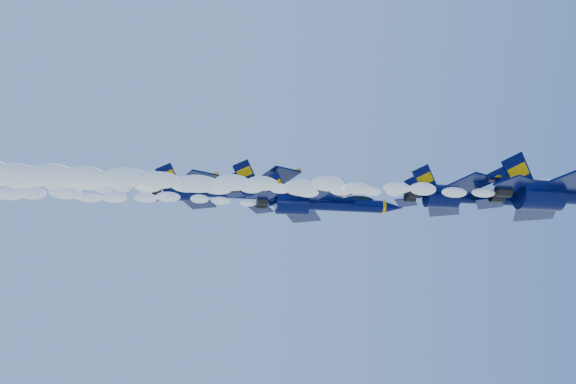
{
  "coord_description": "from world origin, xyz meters",
  "views": [
    {
      "loc": [
        -18.31,
        -60.99,
        128.9
      ],
      "look_at": [
        -9.29,
        5.9,
        154.81
      ],
      "focal_mm": 40.0,
      "sensor_mm": 36.0,
      "label": 1
    }
  ],
  "objects": [
    {
      "name": "jet_lead",
      "position": [
        16.11,
        -8.78,
        150.19
      ],
      "size": [
        18.94,
        15.54,
        7.04
      ],
      "color": "#040936"
    },
    {
      "name": "smoke_trail_jet_lead",
      "position": [
        -15.61,
        -8.78,
        149.77
      ],
      "size": [
        47.25,
        2.11,
        1.9
      ],
      "primitive_type": "ellipsoid",
      "color": "white"
    },
    {
      "name": "jet_second",
      "position": [
        7.43,
        -4.7,
        151.13
      ],
      "size": [
        14.92,
        12.23,
        5.54
      ],
      "color": "#040936"
    },
    {
      "name": "smoke_trail_jet_second",
      "position": [
        -22.57,
        -4.7,
        150.75
      ],
      "size": [
        47.25,
        1.66,
        1.5
      ],
      "primitive_type": "ellipsoid",
      "color": "white"
    },
    {
      "name": "jet_third",
      "position": [
        -5.16,
        7.52,
        154.2
      ],
      "size": [
        17.3,
        14.19,
        6.43
      ],
      "color": "#040936"
    },
    {
      "name": "smoke_trail_jet_third",
      "position": [
        -36.18,
        7.52,
        153.8
      ],
      "size": [
        47.25,
        1.93,
        1.74
      ],
      "primitive_type": "ellipsoid",
      "color": "white"
    },
    {
      "name": "jet_fourth",
      "position": [
        -8.46,
        12.76,
        157.97
      ],
      "size": [
        16.75,
        13.74,
        6.23
      ],
      "color": "#040936"
    },
    {
      "name": "smoke_trail_jet_fourth",
      "position": [
        -39.25,
        12.76,
        157.57
      ],
      "size": [
        47.25,
        1.87,
        1.68
      ],
      "primitive_type": "ellipsoid",
      "color": "white"
    },
    {
      "name": "jet_fifth",
      "position": [
        -17.92,
        22.69,
        160.87
      ],
      "size": [
        18.34,
        15.05,
        6.82
      ],
      "color": "#040936"
    }
  ]
}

